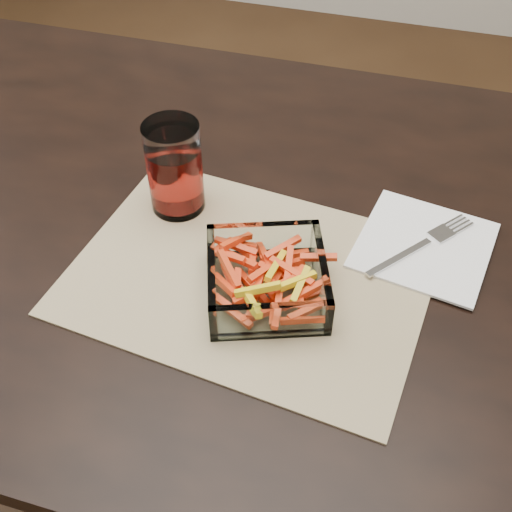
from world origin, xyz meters
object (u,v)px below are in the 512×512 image
Objects in this scene: tumbler at (175,170)px; fork at (423,244)px; glass_bowl at (267,281)px; dining_table at (216,255)px.

tumbler is 0.35m from fork.
fork is (0.35, 0.01, -0.06)m from tumbler.
tumbler is at bearing 142.74° from glass_bowl.
fork is (0.29, 0.01, 0.10)m from dining_table.
glass_bowl reaches higher than dining_table.
dining_table is 10.32× the size of fork.
glass_bowl is 0.23m from fork.
glass_bowl is at bearing -48.10° from dining_table.
glass_bowl is 0.21m from tumbler.
tumbler reaches higher than fork.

